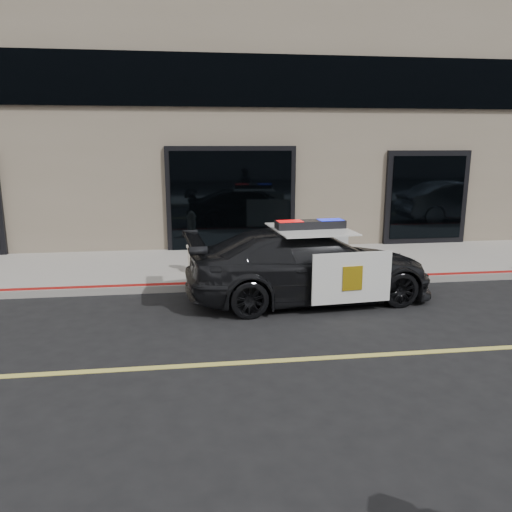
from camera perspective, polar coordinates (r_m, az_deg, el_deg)
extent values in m
plane|color=black|center=(7.31, 10.13, -11.30)|extent=(120.00, 120.00, 0.00)
cube|color=gray|center=(12.12, 2.66, -0.94)|extent=(60.00, 3.50, 0.15)
cube|color=#756856|center=(17.23, -0.49, 23.01)|extent=(60.00, 7.00, 12.00)
imported|color=black|center=(9.57, 6.11, -1.01)|extent=(2.68, 5.02, 1.37)
cube|color=white|center=(8.85, 10.91, -2.48)|extent=(1.46, 0.15, 0.91)
cube|color=white|center=(10.62, 6.79, 0.24)|extent=(1.46, 0.15, 0.91)
cube|color=white|center=(9.43, 6.21, 3.10)|extent=(1.50, 1.75, 0.02)
cube|color=gold|center=(8.82, 10.99, -2.52)|extent=(0.36, 0.04, 0.43)
cube|color=black|center=(9.41, 6.23, 3.57)|extent=(1.33, 0.45, 0.16)
cube|color=red|center=(9.29, 3.89, 3.57)|extent=(0.48, 0.33, 0.15)
cube|color=#0C19CC|center=(9.54, 8.50, 3.71)|extent=(0.48, 0.33, 0.15)
cylinder|color=silver|center=(11.26, -7.15, -1.53)|extent=(0.34, 0.34, 0.08)
cylinder|color=silver|center=(11.19, -7.19, -0.17)|extent=(0.25, 0.25, 0.47)
cylinder|color=silver|center=(11.14, -7.22, 1.11)|extent=(0.29, 0.29, 0.06)
sphere|color=silver|center=(11.13, -7.23, 1.39)|extent=(0.22, 0.22, 0.22)
cylinder|color=silver|center=(11.11, -7.24, 1.87)|extent=(0.07, 0.07, 0.07)
cylinder|color=silver|center=(11.33, -7.20, 0.34)|extent=(0.12, 0.11, 0.12)
cylinder|color=silver|center=(11.02, -7.19, -0.02)|extent=(0.12, 0.11, 0.12)
cylinder|color=silver|center=(11.01, -7.18, -0.39)|extent=(0.16, 0.13, 0.16)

